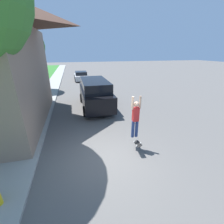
{
  "coord_description": "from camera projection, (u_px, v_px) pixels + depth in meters",
  "views": [
    {
      "loc": [
        -1.05,
        -4.91,
        4.08
      ],
      "look_at": [
        0.73,
        1.91,
        1.21
      ],
      "focal_mm": 24.0,
      "sensor_mm": 36.0,
      "label": 1
    }
  ],
  "objects": [
    {
      "name": "ground_plane",
      "position": [
        107.0,
        158.0,
        6.19
      ],
      "size": [
        120.0,
        120.0,
        0.0
      ],
      "primitive_type": "plane",
      "color": "#54514F"
    },
    {
      "name": "sidewalk",
      "position": [
        39.0,
        112.0,
        10.7
      ],
      "size": [
        1.8,
        80.0,
        0.1
      ],
      "color": "gray",
      "rests_on": "ground_plane"
    },
    {
      "name": "lawn_tree_far",
      "position": [
        27.0,
        46.0,
        14.61
      ],
      "size": [
        3.27,
        3.27,
        6.13
      ],
      "color": "brown",
      "rests_on": "lawn"
    },
    {
      "name": "suv_parked",
      "position": [
        95.0,
        93.0,
        11.43
      ],
      "size": [
        2.17,
        5.18,
        2.1
      ],
      "color": "black",
      "rests_on": "ground_plane"
    },
    {
      "name": "car_down_street",
      "position": [
        81.0,
        76.0,
        22.45
      ],
      "size": [
        1.98,
        4.09,
        1.3
      ],
      "color": "#B7B7BC",
      "rests_on": "ground_plane"
    },
    {
      "name": "skateboarder",
      "position": [
        135.0,
        117.0,
        6.18
      ],
      "size": [
        0.41,
        0.21,
        1.82
      ],
      "color": "navy",
      "rests_on": "ground_plane"
    },
    {
      "name": "skateboard",
      "position": [
        138.0,
        143.0,
        6.43
      ],
      "size": [
        0.31,
        0.75,
        0.35
      ],
      "color": "black",
      "rests_on": "ground_plane"
    }
  ]
}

